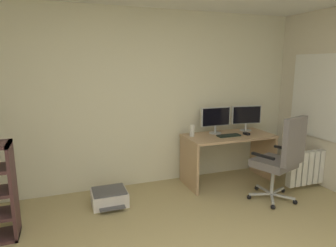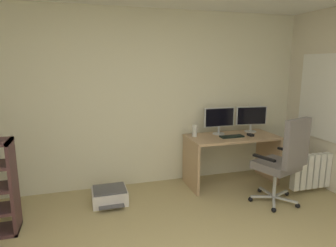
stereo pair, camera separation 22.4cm
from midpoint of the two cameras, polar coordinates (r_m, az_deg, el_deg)
wall_back at (r=4.26m, az=-9.42°, el=4.43°), size 5.28×0.10×2.51m
window_pane at (r=4.65m, az=27.40°, el=4.46°), size 0.01×1.25×1.12m
window_frame at (r=4.65m, az=27.34°, el=4.46°), size 0.02×1.33×1.20m
desk at (r=4.51m, az=10.09°, el=-4.67°), size 1.31×0.63×0.73m
monitor_main at (r=4.47m, az=7.75°, el=1.07°), size 0.48×0.18×0.40m
monitor_secondary at (r=4.75m, az=13.55°, el=1.41°), size 0.48×0.18×0.39m
keyboard at (r=4.37m, az=10.20°, el=-2.30°), size 0.34×0.13×0.02m
computer_mouse at (r=4.51m, az=13.52°, el=-1.92°), size 0.07×0.11×0.03m
desktop_speaker at (r=4.28m, az=3.16°, el=-1.38°), size 0.07×0.07×0.17m
office_chair at (r=3.99m, az=19.59°, el=-5.97°), size 0.63×0.67×1.14m
printer at (r=3.97m, az=-12.85°, el=-13.71°), size 0.44×0.45×0.20m
radiator at (r=4.79m, az=25.52°, el=-7.49°), size 1.01×0.10×0.49m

